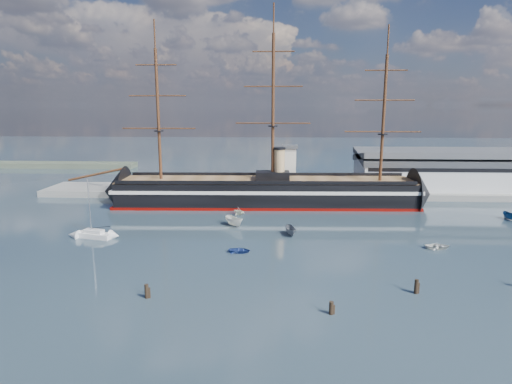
{
  "coord_description": "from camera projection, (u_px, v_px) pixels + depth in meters",
  "views": [
    {
      "loc": [
        -1.32,
        -66.98,
        29.75
      ],
      "look_at": [
        -6.25,
        35.0,
        9.0
      ],
      "focal_mm": 30.0,
      "sensor_mm": 36.0,
      "label": 1
    }
  ],
  "objects": [
    {
      "name": "ground",
      "position": [
        281.0,
        222.0,
        110.58
      ],
      "size": [
        600.0,
        600.0,
        0.0
      ],
      "primitive_type": "plane",
      "color": "#212E38",
      "rests_on": "ground"
    },
    {
      "name": "quay",
      "position": [
        309.0,
        194.0,
        145.34
      ],
      "size": [
        180.0,
        18.0,
        2.0
      ],
      "primitive_type": "cube",
      "color": "slate",
      "rests_on": "ground"
    },
    {
      "name": "warehouse",
      "position": [
        451.0,
        170.0,
        145.4
      ],
      "size": [
        63.0,
        21.0,
        11.6
      ],
      "color": "#B7BABC",
      "rests_on": "ground"
    },
    {
      "name": "quay_tower",
      "position": [
        290.0,
        167.0,
        140.79
      ],
      "size": [
        5.0,
        5.0,
        15.0
      ],
      "color": "silver",
      "rests_on": "ground"
    },
    {
      "name": "warship",
      "position": [
        260.0,
        192.0,
        129.64
      ],
      "size": [
        113.13,
        19.08,
        53.94
      ],
      "rotation": [
        0.0,
        0.0,
        0.03
      ],
      "color": "black",
      "rests_on": "ground"
    },
    {
      "name": "sailboat",
      "position": [
        94.0,
        234.0,
        97.63
      ],
      "size": [
        8.94,
        4.51,
        13.74
      ],
      "rotation": [
        0.0,
        0.0,
        -0.24
      ],
      "color": "silver",
      "rests_on": "ground"
    },
    {
      "name": "motorboat_a",
      "position": [
        234.0,
        226.0,
        107.01
      ],
      "size": [
        7.89,
        6.99,
        3.1
      ],
      "primitive_type": "imported",
      "rotation": [
        0.0,
        0.0,
        0.66
      ],
      "color": "white",
      "rests_on": "ground"
    },
    {
      "name": "motorboat_b",
      "position": [
        239.0,
        253.0,
        87.98
      ],
      "size": [
        1.28,
        2.88,
        1.32
      ],
      "primitive_type": "imported",
      "rotation": [
        0.0,
        0.0,
        1.52
      ],
      "color": "navy",
      "rests_on": "ground"
    },
    {
      "name": "motorboat_c",
      "position": [
        291.0,
        235.0,
        99.69
      ],
      "size": [
        6.79,
        3.51,
        2.59
      ],
      "primitive_type": "imported",
      "rotation": [
        0.0,
        0.0,
        0.18
      ],
      "color": "slate",
      "rests_on": "ground"
    },
    {
      "name": "motorboat_d",
      "position": [
        239.0,
        215.0,
        118.48
      ],
      "size": [
        5.99,
        6.5,
        2.27
      ],
      "primitive_type": "imported",
      "rotation": [
        0.0,
        0.0,
        0.89
      ],
      "color": "white",
      "rests_on": "ground"
    },
    {
      "name": "motorboat_e",
      "position": [
        438.0,
        249.0,
        90.38
      ],
      "size": [
        1.46,
        3.28,
        1.5
      ],
      "primitive_type": "imported",
      "rotation": [
        0.0,
        0.0,
        1.63
      ],
      "color": "silver",
      "rests_on": "ground"
    },
    {
      "name": "motorboat_f",
      "position": [
        510.0,
        220.0,
        112.96
      ],
      "size": [
        6.44,
        3.19,
        2.46
      ],
      "primitive_type": "imported",
      "rotation": [
        0.0,
        0.0,
        0.16
      ],
      "color": "navy",
      "rests_on": "ground"
    },
    {
      "name": "piling_near_left",
      "position": [
        147.0,
        298.0,
        67.22
      ],
      "size": [
        0.64,
        0.64,
        2.98
      ],
      "primitive_type": "cylinder",
      "color": "black",
      "rests_on": "ground"
    },
    {
      "name": "piling_near_mid",
      "position": [
        331.0,
        314.0,
        62.02
      ],
      "size": [
        0.64,
        0.64,
        2.65
      ],
      "primitive_type": "cylinder",
      "color": "black",
      "rests_on": "ground"
    },
    {
      "name": "piling_near_right",
      "position": [
        416.0,
        293.0,
        68.86
      ],
      "size": [
        0.64,
        0.64,
        3.07
      ],
      "primitive_type": "cylinder",
      "color": "black",
      "rests_on": "ground"
    }
  ]
}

